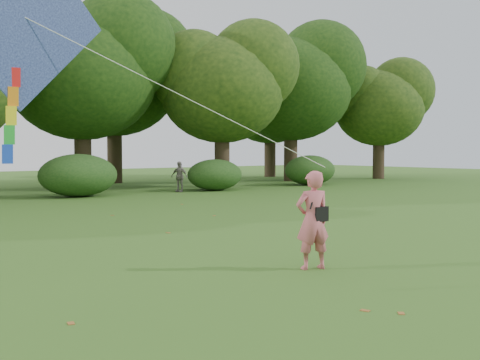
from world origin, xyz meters
TOP-DOWN VIEW (x-y plane):
  - ground at (0.00, 0.00)m, footprint 100.00×100.00m
  - man_kite_flyer at (-0.20, 0.28)m, footprint 0.73×0.59m
  - bystander_right at (8.02, 17.60)m, footprint 0.73×0.94m
  - crossbody_bag at (-0.08, 0.25)m, footprint 0.43×0.20m
  - flying_kite at (-4.87, 1.16)m, footprint 6.21×1.21m
  - tree_line at (1.67, 22.88)m, footprint 54.70×15.30m
  - fallen_leaves at (-0.38, 3.50)m, footprint 10.67×15.59m

SIDE VIEW (x-z plane):
  - ground at x=0.00m, z-range 0.00..0.00m
  - fallen_leaves at x=-0.38m, z-range 0.00..0.01m
  - bystander_right at x=8.02m, z-range 0.00..1.49m
  - man_kite_flyer at x=-0.20m, z-range 0.00..1.72m
  - crossbody_bag at x=-0.08m, z-range 0.63..1.32m
  - flying_kite at x=-4.87m, z-range 2.15..5.57m
  - tree_line at x=1.67m, z-range 0.86..10.35m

